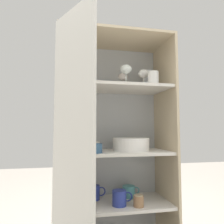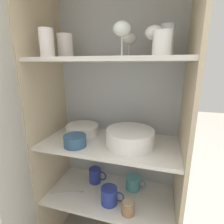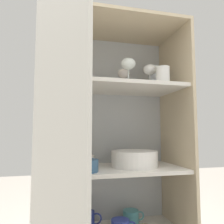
% 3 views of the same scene
% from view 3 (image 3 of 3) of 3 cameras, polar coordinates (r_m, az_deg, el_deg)
% --- Properties ---
extents(cupboard_back_panel, '(0.79, 0.02, 1.53)m').
position_cam_3_polar(cupboard_back_panel, '(1.42, -1.59, -11.74)').
color(cupboard_back_panel, '#B2B7BC').
rests_on(cupboard_back_panel, ground_plane).
extents(cupboard_side_left, '(0.02, 0.41, 1.53)m').
position_cam_3_polar(cupboard_side_left, '(1.20, -18.35, -12.67)').
color(cupboard_side_left, '#CCB793').
rests_on(cupboard_side_left, ground_plane).
extents(cupboard_side_right, '(0.02, 0.41, 1.53)m').
position_cam_3_polar(cupboard_side_right, '(1.38, 16.48, -11.74)').
color(cupboard_side_right, '#CCB793').
rests_on(cupboard_side_right, ground_plane).
extents(cupboard_top_panel, '(0.79, 0.41, 0.02)m').
position_cam_3_polar(cupboard_top_panel, '(1.37, 0.29, 21.35)').
color(cupboard_top_panel, '#CCB793').
rests_on(cupboard_top_panel, cupboard_side_left).
extents(shelf_board_middle, '(0.75, 0.37, 0.02)m').
position_cam_3_polar(shelf_board_middle, '(1.24, 0.31, -14.72)').
color(shelf_board_middle, silver).
extents(shelf_board_upper, '(0.75, 0.37, 0.02)m').
position_cam_3_polar(shelf_board_upper, '(1.25, 0.30, 6.38)').
color(shelf_board_upper, silver).
extents(cupboard_door, '(0.20, 0.35, 1.53)m').
position_cam_3_polar(cupboard_door, '(0.83, -14.42, -16.28)').
color(cupboard_door, silver).
rests_on(cupboard_door, ground_plane).
extents(tumbler_glass_0, '(0.07, 0.07, 0.13)m').
position_cam_3_polar(tumbler_glass_0, '(1.12, -12.14, 11.76)').
color(tumbler_glass_0, silver).
rests_on(tumbler_glass_0, shelf_board_upper).
extents(tumbler_glass_1, '(0.07, 0.07, 0.14)m').
position_cam_3_polar(tumbler_glass_1, '(1.39, 10.89, 8.75)').
color(tumbler_glass_1, white).
rests_on(tumbler_glass_1, shelf_board_upper).
extents(tumbler_glass_2, '(0.08, 0.08, 0.12)m').
position_cam_3_polar(tumbler_glass_2, '(1.25, -11.46, 9.85)').
color(tumbler_glass_2, silver).
rests_on(tumbler_glass_2, shelf_board_upper).
extents(tumbler_glass_3, '(0.08, 0.08, 0.09)m').
position_cam_3_polar(tumbler_glass_3, '(1.24, 13.14, 9.28)').
color(tumbler_glass_3, white).
rests_on(tumbler_glass_3, shelf_board_upper).
extents(wine_glass_0, '(0.08, 0.08, 0.13)m').
position_cam_3_polar(wine_glass_0, '(1.31, 9.82, 10.51)').
color(wine_glass_0, white).
rests_on(wine_glass_0, shelf_board_upper).
extents(wine_glass_1, '(0.08, 0.08, 0.15)m').
position_cam_3_polar(wine_glass_1, '(1.25, 4.28, 12.11)').
color(wine_glass_1, white).
rests_on(wine_glass_1, shelf_board_upper).
extents(wine_glass_2, '(0.08, 0.08, 0.13)m').
position_cam_3_polar(wine_glass_2, '(1.36, 3.11, 9.78)').
color(wine_glass_2, silver).
rests_on(wine_glass_2, shelf_board_upper).
extents(plate_stack_white, '(0.26, 0.26, 0.09)m').
position_cam_3_polar(plate_stack_white, '(1.25, 5.86, -12.07)').
color(plate_stack_white, white).
rests_on(plate_stack_white, shelf_board_middle).
extents(mixing_bowl_large, '(0.20, 0.20, 0.06)m').
position_cam_3_polar(mixing_bowl_large, '(1.26, -9.16, -12.49)').
color(mixing_bowl_large, silver).
rests_on(mixing_bowl_large, shelf_board_middle).
extents(serving_bowl_small, '(0.12, 0.12, 0.06)m').
position_cam_3_polar(serving_bowl_small, '(1.10, -6.76, -13.60)').
color(serving_bowl_small, '#33567A').
rests_on(serving_bowl_small, shelf_board_middle).
extents(coffee_mug_primary, '(0.12, 0.08, 0.10)m').
position_cam_3_polar(coffee_mug_primary, '(1.37, -6.26, -26.33)').
color(coffee_mug_primary, '#283893').
rests_on(coffee_mug_primary, shelf_board_lower).
extents(coffee_mug_extra_1, '(0.13, 0.09, 0.08)m').
position_cam_3_polar(coffee_mug_extra_1, '(1.43, 5.03, -25.75)').
color(coffee_mug_extra_1, teal).
rests_on(coffee_mug_extra_1, shelf_board_lower).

